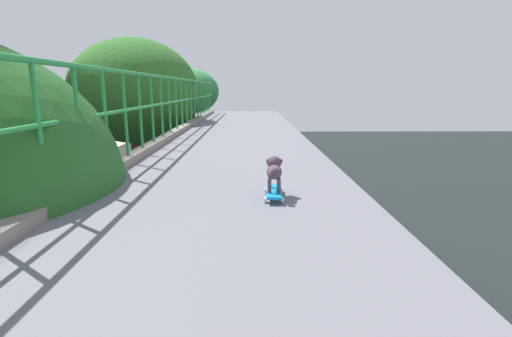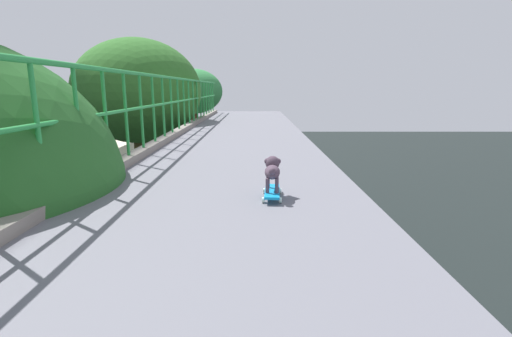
{
  "view_description": "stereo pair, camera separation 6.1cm",
  "coord_description": "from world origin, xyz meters",
  "views": [
    {
      "loc": [
        1.53,
        -0.97,
        6.97
      ],
      "look_at": [
        1.58,
        3.05,
        6.1
      ],
      "focal_mm": 26.16,
      "sensor_mm": 36.0,
      "label": 1
    },
    {
      "loc": [
        1.59,
        -0.97,
        6.97
      ],
      "look_at": [
        1.58,
        3.05,
        6.1
      ],
      "focal_mm": 26.16,
      "sensor_mm": 36.0,
      "label": 2
    }
  ],
  "objects": [
    {
      "name": "small_dog",
      "position": [
        1.75,
        2.61,
        6.19
      ],
      "size": [
        0.17,
        0.39,
        0.32
      ],
      "color": "#4F3C4C",
      "rests_on": "toy_skateboard"
    },
    {
      "name": "roadside_tree_farthest",
      "position": [
        -2.43,
        23.58,
        6.65
      ],
      "size": [
        3.7,
        3.7,
        8.2
      ],
      "color": "brown",
      "rests_on": "ground"
    },
    {
      "name": "toy_skateboard",
      "position": [
        1.75,
        2.57,
        5.97
      ],
      "size": [
        0.21,
        0.5,
        0.08
      ],
      "color": "#118ED2",
      "rests_on": "overpass_deck"
    },
    {
      "name": "roadside_tree_far",
      "position": [
        -2.22,
        11.28,
        6.78
      ],
      "size": [
        4.03,
        4.03,
        8.53
      ],
      "color": "#4A4220",
      "rests_on": "ground"
    },
    {
      "name": "city_bus",
      "position": [
        -7.95,
        19.53,
        1.95
      ],
      "size": [
        2.67,
        11.43,
        3.45
      ],
      "color": "beige",
      "rests_on": "ground"
    }
  ]
}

